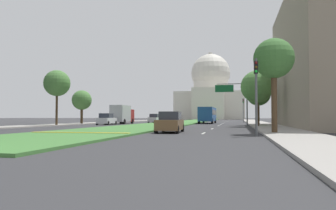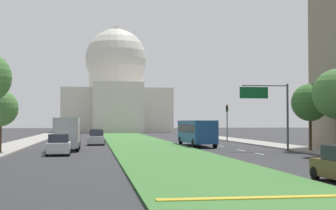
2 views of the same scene
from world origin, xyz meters
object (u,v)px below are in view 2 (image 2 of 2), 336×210
at_px(sedan_midblock, 59,145).
at_px(sedan_far_horizon, 97,135).
at_px(overhead_guide_sign, 271,103).
at_px(box_truck_delivery, 67,134).
at_px(city_bus, 196,131).
at_px(traffic_light_far_right, 227,118).
at_px(street_tree_right_far, 310,103).
at_px(capitol_building, 116,91).
at_px(sedan_distant, 97,138).

height_order(sedan_midblock, sedan_far_horizon, sedan_midblock).
bearing_deg(sedan_far_horizon, overhead_guide_sign, -59.31).
relative_size(box_truck_delivery, city_bus, 0.58).
height_order(traffic_light_far_right, street_tree_right_far, street_tree_right_far).
bearing_deg(street_tree_right_far, sedan_far_horizon, 123.95).
bearing_deg(box_truck_delivery, city_bus, 26.73).
bearing_deg(sedan_far_horizon, city_bus, -56.90).
height_order(sedan_far_horizon, box_truck_delivery, box_truck_delivery).
xyz_separation_m(traffic_light_far_right, sedan_midblock, (-21.27, -24.34, -2.48)).
bearing_deg(traffic_light_far_right, box_truck_delivery, -138.77).
distance_m(street_tree_right_far, box_truck_delivery, 23.36).
bearing_deg(capitol_building, sedan_far_horizon, -95.04).
relative_size(sedan_far_horizon, city_bus, 0.42).
bearing_deg(capitol_building, traffic_light_far_right, -79.71).
height_order(sedan_distant, city_bus, city_bus).
bearing_deg(box_truck_delivery, traffic_light_far_right, 41.23).
relative_size(sedan_distant, sedan_far_horizon, 0.99).
distance_m(traffic_light_far_right, sedan_far_horizon, 19.13).
height_order(capitol_building, sedan_distant, capitol_building).
distance_m(traffic_light_far_right, city_bus, 13.09).
relative_size(capitol_building, overhead_guide_sign, 4.42).
distance_m(sedan_far_horizon, city_bus, 20.66).
height_order(sedan_distant, box_truck_delivery, box_truck_delivery).
relative_size(capitol_building, box_truck_delivery, 4.49).
bearing_deg(overhead_guide_sign, city_bus, 116.39).
height_order(sedan_midblock, city_bus, city_bus).
bearing_deg(overhead_guide_sign, traffic_light_far_right, 85.97).
height_order(traffic_light_far_right, city_bus, traffic_light_far_right).
bearing_deg(street_tree_right_far, overhead_guide_sign, 153.98).
height_order(street_tree_right_far, sedan_midblock, street_tree_right_far).
distance_m(sedan_midblock, city_bus, 19.69).
distance_m(traffic_light_far_right, sedan_distant, 19.30).
xyz_separation_m(street_tree_right_far, sedan_far_horizon, (-19.72, 29.29, -3.80)).
bearing_deg(sedan_midblock, sedan_far_horizon, 83.78).
height_order(sedan_midblock, box_truck_delivery, box_truck_delivery).
distance_m(traffic_light_far_right, street_tree_right_far, 23.25).
height_order(street_tree_right_far, sedan_distant, street_tree_right_far).
bearing_deg(street_tree_right_far, box_truck_delivery, 167.94).
xyz_separation_m(sedan_distant, city_bus, (11.32, -4.61, 0.92)).
relative_size(capitol_building, sedan_distant, 6.37).
distance_m(capitol_building, sedan_midblock, 93.87).
xyz_separation_m(sedan_midblock, sedan_far_horizon, (3.32, 30.48, -0.02)).
xyz_separation_m(street_tree_right_far, sedan_midblock, (-23.04, -1.19, -3.78)).
xyz_separation_m(overhead_guide_sign, sedan_midblock, (-19.75, -2.79, -3.78)).
bearing_deg(sedan_far_horizon, capitol_building, 84.96).
relative_size(capitol_building, street_tree_right_far, 4.49).
xyz_separation_m(sedan_distant, box_truck_delivery, (-2.89, -11.77, 0.83)).
bearing_deg(box_truck_delivery, capitol_building, 84.45).
xyz_separation_m(capitol_building, street_tree_right_far, (14.22, -91.70, -6.48)).
relative_size(street_tree_right_far, sedan_distant, 1.42).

